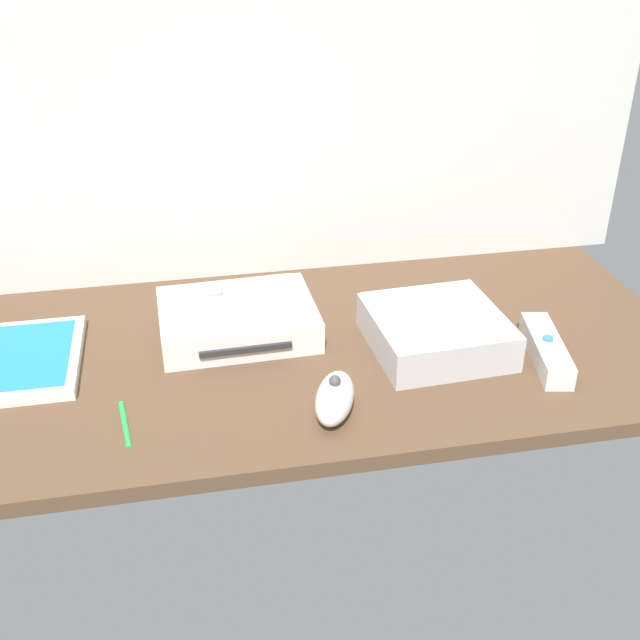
# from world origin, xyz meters

# --- Properties ---
(ground_plane) EXTENTS (1.00, 0.48, 0.02)m
(ground_plane) POSITION_xyz_m (0.00, 0.00, -0.01)
(ground_plane) COLOR brown
(ground_plane) RESTS_ON ground
(back_wall) EXTENTS (1.10, 0.01, 0.64)m
(back_wall) POSITION_xyz_m (0.00, 0.25, 0.32)
(back_wall) COLOR silver
(back_wall) RESTS_ON ground
(game_console) EXTENTS (0.21, 0.17, 0.04)m
(game_console) POSITION_xyz_m (-0.10, 0.05, 0.02)
(game_console) COLOR white
(game_console) RESTS_ON ground_plane
(mini_computer) EXTENTS (0.18, 0.18, 0.05)m
(mini_computer) POSITION_xyz_m (0.15, -0.03, 0.03)
(mini_computer) COLOR silver
(mini_computer) RESTS_ON ground_plane
(game_case) EXTENTS (0.14, 0.19, 0.02)m
(game_case) POSITION_xyz_m (-0.38, 0.03, 0.01)
(game_case) COLOR white
(game_case) RESTS_ON ground_plane
(remote_wand) EXTENTS (0.06, 0.15, 0.03)m
(remote_wand) POSITION_xyz_m (0.28, -0.09, 0.02)
(remote_wand) COLOR white
(remote_wand) RESTS_ON ground_plane
(remote_nunchuk) EXTENTS (0.08, 0.11, 0.05)m
(remote_nunchuk) POSITION_xyz_m (-0.01, -0.15, 0.02)
(remote_nunchuk) COLOR white
(remote_nunchuk) RESTS_ON ground_plane
(remote_classic_pad) EXTENTS (0.15, 0.09, 0.02)m
(remote_classic_pad) POSITION_xyz_m (-0.09, 0.06, 0.05)
(remote_classic_pad) COLOR white
(remote_classic_pad) RESTS_ON game_console
(stylus_pen) EXTENTS (0.02, 0.09, 0.01)m
(stylus_pen) POSITION_xyz_m (-0.25, -0.13, 0.00)
(stylus_pen) COLOR green
(stylus_pen) RESTS_ON ground_plane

